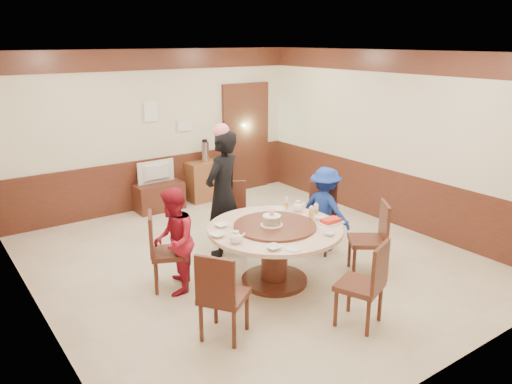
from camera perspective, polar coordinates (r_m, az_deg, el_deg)
room at (r=6.67m, az=-0.37°, el=0.71°), size 6.00×6.04×2.84m
banquet_table at (r=6.22m, az=2.15°, el=-5.88°), size 1.66×1.66×0.78m
chair_0 at (r=7.32m, az=7.12°, el=-4.32°), size 0.60×0.60×0.97m
chair_1 at (r=7.34m, az=-2.64°, el=-4.14°), size 0.60×0.60×0.97m
chair_2 at (r=6.30m, az=-9.97°, el=-8.11°), size 0.59×0.58×0.97m
chair_3 at (r=5.25m, az=-3.75°, el=-13.31°), size 0.62×0.61×0.97m
chair_4 at (r=5.56m, az=11.88°, el=-11.83°), size 0.57×0.58×0.97m
chair_5 at (r=6.72m, az=12.65°, el=-6.63°), size 0.62×0.62×0.97m
person_standing at (r=6.98m, az=-3.82°, el=-0.15°), size 0.77×0.65×1.79m
person_red at (r=6.05m, az=-9.39°, el=-5.56°), size 0.75×0.80×1.31m
person_blue at (r=7.23m, az=7.90°, el=-1.97°), size 0.62×0.88×1.24m
birthday_cake at (r=6.09m, az=1.81°, el=-3.24°), size 0.28×0.28×0.19m
teapot_left at (r=5.65m, az=-2.32°, el=-5.30°), size 0.17×0.15×0.13m
teapot_right at (r=6.69m, az=4.77°, el=-1.70°), size 0.17×0.15×0.13m
bowl_0 at (r=6.15m, az=-3.96°, el=-3.81°), size 0.16×0.16×0.04m
bowl_1 at (r=5.94m, az=8.34°, el=-4.69°), size 0.14×0.14×0.04m
bowl_2 at (r=5.51m, az=1.98°, el=-6.34°), size 0.17×0.17×0.04m
bowl_3 at (r=6.42m, az=7.36°, el=-2.96°), size 0.15×0.15×0.05m
bowl_4 at (r=5.85m, az=-4.39°, el=-4.93°), size 0.17×0.17×0.04m
saucer_near at (r=5.52m, az=4.23°, el=-6.48°), size 0.18×0.18×0.01m
saucer_far at (r=6.77m, az=2.62°, el=-1.93°), size 0.18×0.18×0.01m
shrimp_platter at (r=6.31m, az=8.53°, el=-3.32°), size 0.30×0.20×0.06m
bottle_0 at (r=6.41m, az=6.33°, el=-2.43°), size 0.06×0.06×0.16m
bottle_1 at (r=6.53m, az=6.87°, el=-2.08°), size 0.06×0.06×0.16m
bottle_2 at (r=6.75m, az=3.49°, el=-1.32°), size 0.06×0.06×0.16m
tv_stand at (r=9.13m, az=-11.03°, el=-0.49°), size 0.85×0.45×0.50m
television at (r=9.01m, az=-11.19°, el=2.23°), size 0.69×0.10×0.40m
side_cabinet at (r=9.57m, az=-5.52°, el=1.34°), size 0.80×0.40×0.75m
thermos at (r=9.41m, az=-5.85°, el=4.61°), size 0.15×0.15×0.38m
notice_left at (r=9.00m, az=-11.92°, el=9.01°), size 0.25×0.00×0.35m
notice_right at (r=9.32m, az=-8.13°, el=7.61°), size 0.30×0.00×0.22m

